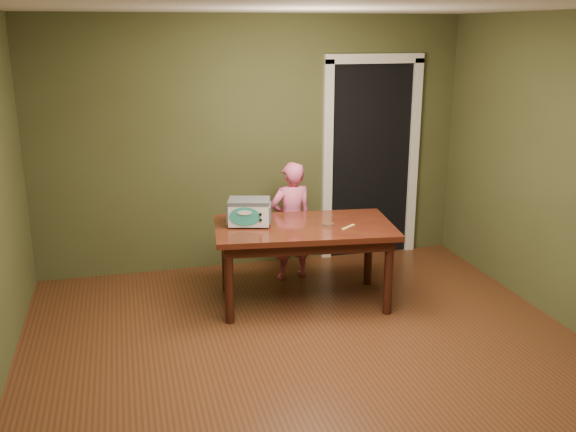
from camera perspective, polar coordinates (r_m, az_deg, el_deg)
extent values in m
plane|color=#5D2D1A|center=(4.84, 3.32, -14.15)|extent=(5.00, 5.00, 0.00)
cube|color=#454C28|center=(6.69, -3.09, 6.40)|extent=(4.50, 0.02, 2.60)
cube|color=white|center=(4.17, 3.93, 18.35)|extent=(4.50, 5.00, 0.02)
cube|color=black|center=(7.38, 6.44, 5.28)|extent=(0.90, 0.60, 2.10)
cube|color=black|center=(7.09, 7.34, 4.80)|extent=(0.90, 0.02, 2.10)
cube|color=white|center=(6.91, 3.52, 4.60)|extent=(0.10, 0.06, 2.20)
cube|color=white|center=(7.28, 11.06, 4.92)|extent=(0.10, 0.06, 2.20)
cube|color=white|center=(6.94, 7.73, 13.70)|extent=(1.10, 0.06, 0.10)
cube|color=#3D150D|center=(5.78, 1.43, -1.03)|extent=(1.70, 1.09, 0.05)
cube|color=black|center=(5.81, 1.43, -1.74)|extent=(1.56, 0.95, 0.10)
cylinder|color=black|center=(5.52, -5.26, -6.11)|extent=(0.08, 0.08, 0.70)
cylinder|color=black|center=(6.17, -5.55, -3.65)|extent=(0.08, 0.08, 0.70)
cylinder|color=black|center=(5.74, 8.91, -5.36)|extent=(0.08, 0.08, 0.70)
cylinder|color=black|center=(6.37, 7.16, -3.07)|extent=(0.08, 0.08, 0.70)
cylinder|color=#4C4F54|center=(5.70, -5.00, -1.01)|extent=(0.02, 0.02, 0.02)
cylinder|color=#4C4F54|center=(5.89, -4.82, -0.45)|extent=(0.02, 0.02, 0.02)
cylinder|color=#4C4F54|center=(5.68, -2.02, -1.02)|extent=(0.02, 0.02, 0.02)
cylinder|color=#4C4F54|center=(5.87, -1.94, -0.46)|extent=(0.02, 0.02, 0.02)
cube|color=white|center=(5.75, -3.46, 0.31)|extent=(0.41, 0.34, 0.20)
cube|color=#4C4F54|center=(5.72, -3.48, 1.35)|extent=(0.42, 0.35, 0.03)
cube|color=#4C4F54|center=(5.77, -5.32, 0.31)|extent=(0.08, 0.23, 0.16)
cube|color=#4C4F54|center=(5.74, -1.60, 0.30)|extent=(0.08, 0.23, 0.16)
ellipsoid|color=teal|center=(5.63, -3.86, -0.06)|extent=(0.26, 0.08, 0.17)
cylinder|color=black|center=(5.61, -2.46, 0.15)|extent=(0.03, 0.02, 0.02)
cylinder|color=black|center=(5.62, -2.46, -0.36)|extent=(0.02, 0.02, 0.02)
cylinder|color=silver|center=(5.76, 3.59, -0.77)|extent=(0.10, 0.10, 0.02)
cylinder|color=#4F321A|center=(5.76, 3.59, -0.70)|extent=(0.09, 0.09, 0.01)
cube|color=#EBC766|center=(5.73, 5.39, -0.97)|extent=(0.16, 0.13, 0.01)
imported|color=#DE5B87|center=(6.41, 0.30, -0.45)|extent=(0.47, 0.34, 1.20)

